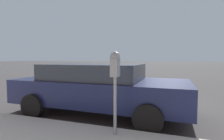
{
  "coord_description": "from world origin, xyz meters",
  "views": [
    {
      "loc": [
        -5.6,
        -1.18,
        1.56
      ],
      "look_at": [
        -2.11,
        -0.01,
        1.32
      ],
      "focal_mm": 28.0,
      "sensor_mm": 36.0,
      "label": 1
    }
  ],
  "objects": [
    {
      "name": "parking_meter",
      "position": [
        -2.52,
        -0.2,
        1.33
      ],
      "size": [
        0.21,
        0.19,
        1.57
      ],
      "color": "gray",
      "rests_on": "sidewalk"
    },
    {
      "name": "car_navy",
      "position": [
        -1.02,
        0.77,
        0.76
      ],
      "size": [
        2.22,
        4.87,
        1.41
      ],
      "rotation": [
        0.0,
        0.0,
        3.13
      ],
      "color": "#14193D",
      "rests_on": "ground_plane"
    },
    {
      "name": "ground_plane",
      "position": [
        0.0,
        0.0,
        0.0
      ],
      "size": [
        220.0,
        220.0,
        0.0
      ],
      "primitive_type": "plane",
      "color": "#3D3A3A"
    }
  ]
}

